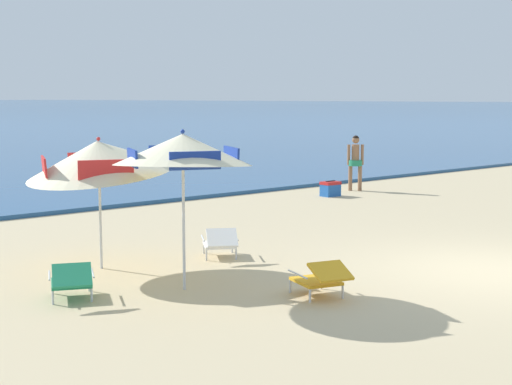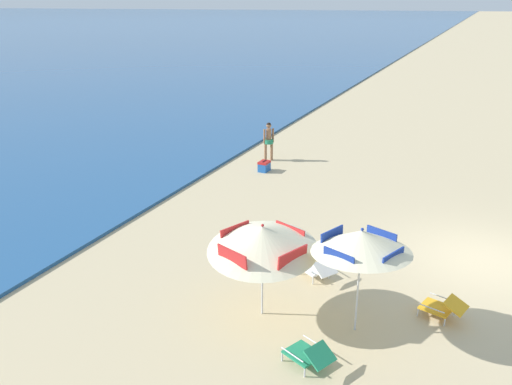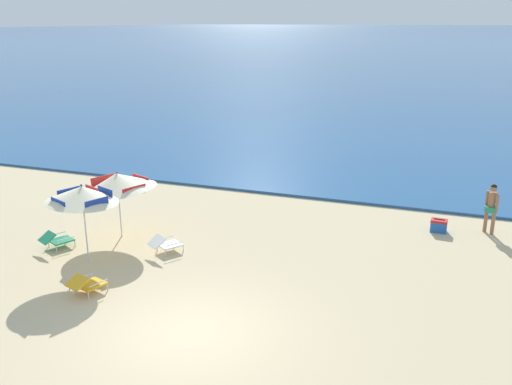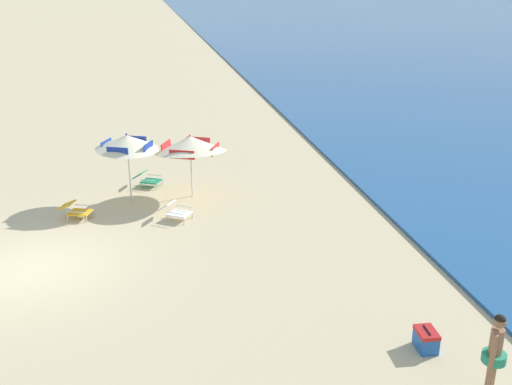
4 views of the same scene
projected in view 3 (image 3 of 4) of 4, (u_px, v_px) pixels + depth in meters
ground_plane at (191, 333)px, 11.65m from camera, size 800.00×800.00×0.00m
ocean_water at (456, 30)px, 379.18m from camera, size 800.00×800.00×0.10m
beach_umbrella_striped_main at (82, 194)px, 14.48m from camera, size 2.72×2.71×2.23m
beach_umbrella_striped_second at (118, 182)px, 16.33m from camera, size 2.64×2.60×2.14m
lounge_chair_under_umbrella at (165, 244)px, 15.60m from camera, size 0.92×1.03×0.53m
lounge_chair_beside_umbrella at (56, 239)px, 15.90m from camera, size 0.86×1.03×0.52m
lounge_chair_facing_sea at (86, 284)px, 13.22m from camera, size 0.76×0.99×0.51m
person_standing_near_shore at (492, 205)px, 16.84m from camera, size 0.39×0.39×1.58m
cooler_box at (439, 226)px, 17.16m from camera, size 0.51×0.38×0.43m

